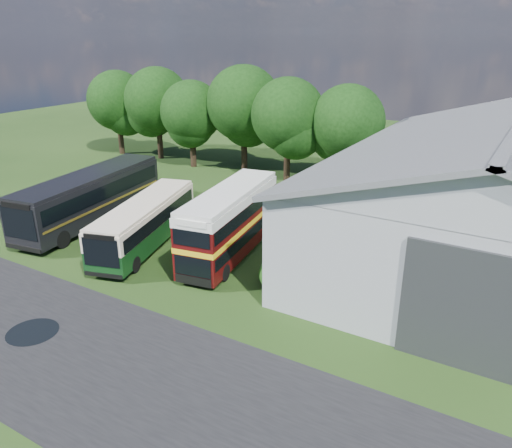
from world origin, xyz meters
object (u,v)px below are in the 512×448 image
Objects in this scene: bus_green_single at (145,222)px; bus_dark_single at (91,197)px; storage_shed at (512,188)px; bus_maroon_double at (230,223)px.

bus_dark_single is (-5.95, 1.16, 0.32)m from bus_green_single.
bus_dark_single is at bearing 152.50° from bus_green_single.
bus_green_single is (-18.76, -9.23, -2.68)m from storage_shed.
bus_maroon_double is 11.15m from bus_dark_single.
storage_shed is at bearing 20.46° from bus_maroon_double.
bus_green_single is 5.41m from bus_maroon_double.
bus_dark_single is at bearing 172.21° from bus_maroon_double.
bus_maroon_double reaches higher than bus_dark_single.
storage_shed is 21.08m from bus_green_single.
storage_shed is 2.61× the size of bus_maroon_double.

